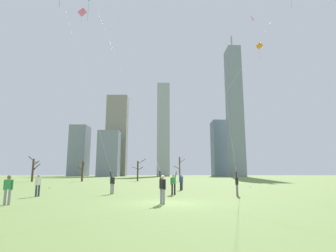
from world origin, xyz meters
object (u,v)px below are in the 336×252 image
(kite_flyer_foreground_left_green, at_px, (193,151))
(distant_kite_low_near_trees_red, at_px, (253,37))
(distant_kite_drifting_left_pink, at_px, (80,23))
(bare_tree_rightmost, at_px, (138,170))
(bare_tree_right_of_center, at_px, (180,169))
(kite_flyer_foreground_right_blue, at_px, (107,163))
(bystander_watching_nearby, at_px, (38,184))
(bystander_far_off_by_trees, at_px, (8,188))
(bare_tree_far_right_edge, at_px, (82,170))
(kite_flyer_midfield_center_purple, at_px, (230,136))
(kite_flyer_midfield_left_teal, at_px, (143,136))
(bystander_strolling_midfield, at_px, (181,181))
(distant_kite_high_overhead_orange, at_px, (259,58))
(bare_tree_center, at_px, (33,169))

(kite_flyer_foreground_left_green, relative_size, distant_kite_low_near_trees_red, 0.75)
(distant_kite_drifting_left_pink, xyz_separation_m, bare_tree_rightmost, (5.38, 26.60, -19.04))
(bare_tree_right_of_center, distance_m, bare_tree_rightmost, 9.43)
(kite_flyer_foreground_right_blue, relative_size, bare_tree_rightmost, 3.25)
(bystander_watching_nearby, xyz_separation_m, bystander_far_off_by_trees, (0.85, -5.42, 0.00))
(bare_tree_far_right_edge, bearing_deg, kite_flyer_midfield_center_purple, -58.99)
(kite_flyer_midfield_left_teal, height_order, bystander_strolling_midfield, kite_flyer_midfield_left_teal)
(kite_flyer_midfield_center_purple, relative_size, kite_flyer_foreground_right_blue, 1.23)
(bystander_strolling_midfield, height_order, bare_tree_right_of_center, bare_tree_right_of_center)
(distant_kite_drifting_left_pink, distance_m, distant_kite_high_overhead_orange, 24.50)
(bystander_strolling_midfield, relative_size, bare_tree_rightmost, 0.33)
(distant_kite_drifting_left_pink, height_order, distant_kite_low_near_trees_red, distant_kite_low_near_trees_red)
(distant_kite_low_near_trees_red, relative_size, bare_tree_far_right_edge, 6.18)
(kite_flyer_midfield_center_purple, xyz_separation_m, bare_tree_center, (-31.85, 35.42, -1.96))
(kite_flyer_midfield_center_purple, relative_size, bystander_far_off_by_trees, 12.08)
(kite_flyer_midfield_left_teal, bearing_deg, kite_flyer_foreground_left_green, 58.54)
(kite_flyer_midfield_center_purple, xyz_separation_m, bare_tree_far_right_edge, (-22.49, 37.42, -2.25))
(kite_flyer_foreground_right_blue, distance_m, bare_tree_right_of_center, 34.88)
(kite_flyer_midfield_center_purple, relative_size, bare_tree_right_of_center, 3.87)
(bystander_watching_nearby, xyz_separation_m, distant_kite_drifting_left_pink, (-1.78, 12.29, 20.54))
(bystander_watching_nearby, bearing_deg, bare_tree_center, 116.39)
(bystander_watching_nearby, distance_m, distant_kite_drifting_left_pink, 24.00)
(kite_flyer_midfield_center_purple, height_order, bare_tree_far_right_edge, kite_flyer_midfield_center_purple)
(bystander_strolling_midfield, bearing_deg, kite_flyer_foreground_right_blue, -139.18)
(distant_kite_low_near_trees_red, relative_size, bare_tree_right_of_center, 5.12)
(distant_kite_drifting_left_pink, distance_m, bare_tree_far_right_edge, 31.73)
(kite_flyer_midfield_left_teal, bearing_deg, distant_kite_low_near_trees_red, 56.02)
(kite_flyer_midfield_center_purple, height_order, bare_tree_rightmost, kite_flyer_midfield_center_purple)
(bystander_strolling_midfield, distance_m, distant_kite_low_near_trees_red, 26.96)
(kite_flyer_foreground_left_green, xyz_separation_m, bare_tree_far_right_edge, (-19.87, 35.11, -1.31))
(bare_tree_rightmost, relative_size, bare_tree_far_right_edge, 1.17)
(distant_kite_low_near_trees_red, bearing_deg, bystander_strolling_midfield, -139.11)
(bystander_watching_nearby, bearing_deg, distant_kite_high_overhead_orange, 31.38)
(bystander_watching_nearby, relative_size, distant_kite_low_near_trees_red, 0.06)
(bystander_strolling_midfield, relative_size, bare_tree_center, 0.31)
(bare_tree_right_of_center, bearing_deg, bare_tree_far_right_edge, 177.45)
(kite_flyer_midfield_left_teal, relative_size, distant_kite_drifting_left_pink, 0.68)
(kite_flyer_foreground_right_blue, distance_m, bare_tree_rightmost, 36.98)
(bare_tree_right_of_center, distance_m, bare_tree_far_right_edge, 20.49)
(bare_tree_center, height_order, bare_tree_rightmost, bare_tree_center)
(kite_flyer_foreground_left_green, distance_m, bare_tree_rightmost, 38.12)
(bystander_watching_nearby, distance_m, bare_tree_rightmost, 39.08)
(kite_flyer_foreground_right_blue, bearing_deg, kite_flyer_midfield_left_teal, -60.50)
(kite_flyer_midfield_center_purple, height_order, bystander_far_off_by_trees, kite_flyer_midfield_center_purple)
(kite_flyer_foreground_right_blue, height_order, distant_kite_low_near_trees_red, distant_kite_low_near_trees_red)
(kite_flyer_foreground_right_blue, xyz_separation_m, bystander_watching_nearby, (-4.72, -1.92, -1.67))
(bystander_far_off_by_trees, bearing_deg, kite_flyer_foreground_left_green, 32.68)
(distant_kite_low_near_trees_red, bearing_deg, bare_tree_right_of_center, 121.01)
(distant_kite_high_overhead_orange, relative_size, bare_tree_far_right_edge, 4.65)
(bystander_watching_nearby, relative_size, bare_tree_rightmost, 0.33)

